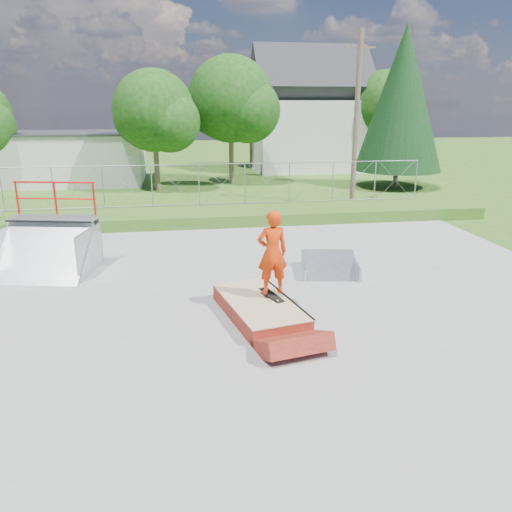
{
  "coord_description": "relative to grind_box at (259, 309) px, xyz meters",
  "views": [
    {
      "loc": [
        -1.03,
        -11.09,
        4.71
      ],
      "look_at": [
        0.89,
        0.65,
        1.1
      ],
      "focal_mm": 35.0,
      "sensor_mm": 36.0,
      "label": 1
    }
  ],
  "objects": [
    {
      "name": "ground",
      "position": [
        -0.75,
        0.63,
        -0.21
      ],
      "size": [
        120.0,
        120.0,
        0.0
      ],
      "primitive_type": "plane",
      "color": "#315C1A",
      "rests_on": "ground"
    },
    {
      "name": "concrete_pad",
      "position": [
        -0.75,
        0.63,
        -0.19
      ],
      "size": [
        20.0,
        16.0,
        0.04
      ],
      "primitive_type": "cube",
      "color": "gray",
      "rests_on": "ground"
    },
    {
      "name": "grass_berm",
      "position": [
        -0.75,
        10.13,
        0.04
      ],
      "size": [
        24.0,
        3.0,
        0.5
      ],
      "primitive_type": "cube",
      "color": "#315C1A",
      "rests_on": "ground"
    },
    {
      "name": "grind_box",
      "position": [
        0.0,
        0.0,
        0.0
      ],
      "size": [
        1.94,
        3.1,
        0.43
      ],
      "rotation": [
        0.0,
        0.0,
        0.2
      ],
      "color": "maroon",
      "rests_on": "concrete_pad"
    },
    {
      "name": "quarter_pipe",
      "position": [
        -5.54,
        4.0,
        1.06
      ],
      "size": [
        2.95,
        2.65,
        2.54
      ],
      "primitive_type": null,
      "rotation": [
        0.0,
        0.0,
        -0.22
      ],
      "color": "#9B9DA3",
      "rests_on": "concrete_pad"
    },
    {
      "name": "flat_bank_ramp",
      "position": [
        2.54,
        2.74,
        0.02
      ],
      "size": [
        1.84,
        1.92,
        0.48
      ],
      "primitive_type": null,
      "rotation": [
        0.0,
        0.0,
        -0.18
      ],
      "color": "#9B9DA3",
      "rests_on": "concrete_pad"
    },
    {
      "name": "skateboard",
      "position": [
        0.32,
        0.14,
        0.26
      ],
      "size": [
        0.52,
        0.82,
        0.13
      ],
      "primitive_type": "cube",
      "rotation": [
        0.14,
        0.0,
        0.41
      ],
      "color": "black",
      "rests_on": "grind_box"
    },
    {
      "name": "skater",
      "position": [
        0.32,
        0.14,
        1.23
      ],
      "size": [
        0.75,
        0.53,
        1.94
      ],
      "primitive_type": "imported",
      "rotation": [
        0.0,
        0.0,
        3.24
      ],
      "color": "red",
      "rests_on": "grind_box"
    },
    {
      "name": "chain_link_fence",
      "position": [
        -0.75,
        11.13,
        1.19
      ],
      "size": [
        20.0,
        0.06,
        1.8
      ],
      "primitive_type": null,
      "color": "gray",
      "rests_on": "grass_berm"
    },
    {
      "name": "utility_building_flat",
      "position": [
        -8.75,
        22.63,
        1.29
      ],
      "size": [
        10.0,
        6.0,
        3.0
      ],
      "primitive_type": "cube",
      "color": "silver",
      "rests_on": "ground"
    },
    {
      "name": "gable_house",
      "position": [
        8.25,
        26.63,
        3.62
      ],
      "size": [
        8.4,
        6.08,
        8.94
      ],
      "color": "silver",
      "rests_on": "ground"
    },
    {
      "name": "utility_pole",
      "position": [
        6.75,
        12.63,
        3.79
      ],
      "size": [
        0.24,
        0.24,
        8.0
      ],
      "primitive_type": "cylinder",
      "color": "brown",
      "rests_on": "ground"
    },
    {
      "name": "tree_left_near",
      "position": [
        -2.5,
        18.46,
        4.02
      ],
      "size": [
        4.76,
        4.48,
        6.65
      ],
      "color": "brown",
      "rests_on": "ground"
    },
    {
      "name": "tree_center",
      "position": [
        2.03,
        20.44,
        4.63
      ],
      "size": [
        5.44,
        5.12,
        7.6
      ],
      "color": "brown",
      "rests_on": "ground"
    },
    {
      "name": "tree_right_far",
      "position": [
        13.51,
        24.45,
        4.33
      ],
      "size": [
        5.1,
        4.8,
        7.12
      ],
      "color": "brown",
      "rests_on": "ground"
    },
    {
      "name": "tree_back_mid",
      "position": [
        4.46,
        28.48,
        3.42
      ],
      "size": [
        4.08,
        3.84,
        5.7
      ],
      "color": "brown",
      "rests_on": "ground"
    },
    {
      "name": "conifer_tree",
      "position": [
        11.25,
        17.63,
        4.83
      ],
      "size": [
        5.04,
        5.04,
        9.1
      ],
      "color": "brown",
      "rests_on": "ground"
    }
  ]
}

